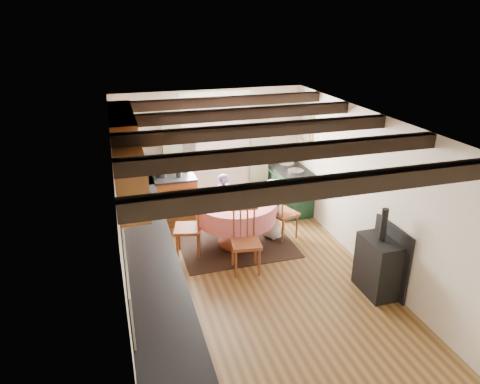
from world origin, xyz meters
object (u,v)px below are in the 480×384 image
object	(u,v)px
aga_range	(290,189)
child_right	(273,209)
cup	(231,190)
child_far	(223,200)
chair_near	(246,241)
dining_table	(236,223)
chair_right	(284,211)
cast_iron_stove	(380,252)
chair_left	(188,226)

from	to	relation	value
aga_range	child_right	bearing A→B (deg)	-127.38
cup	child_far	bearing A→B (deg)	99.87
chair_near	dining_table	bearing A→B (deg)	91.43
chair_right	cast_iron_stove	world-z (taller)	cast_iron_stove
child_far	child_right	xyz separation A→B (m)	(0.71, -0.68, 0.03)
child_far	child_right	distance (m)	0.99
chair_near	cup	size ratio (longest dim) A/B	10.62
chair_right	child_far	world-z (taller)	child_far
chair_left	child_far	xyz separation A→B (m)	(0.81, 0.87, 0.00)
dining_table	cup	bearing A→B (deg)	85.57
chair_left	child_far	bearing A→B (deg)	150.93
cast_iron_stove	cup	world-z (taller)	cast_iron_stove
dining_table	child_right	world-z (taller)	child_right
dining_table	chair_left	size ratio (longest dim) A/B	1.30
child_right	child_far	bearing A→B (deg)	30.53
chair_right	cup	size ratio (longest dim) A/B	10.30
chair_right	cup	bearing A→B (deg)	46.70
chair_near	cast_iron_stove	world-z (taller)	cast_iron_stove
aga_range	chair_right	bearing A→B (deg)	-117.87
cup	chair_left	bearing A→B (deg)	-149.89
child_far	chair_right	bearing A→B (deg)	133.37
chair_left	cast_iron_stove	distance (m)	2.96
aga_range	cup	world-z (taller)	aga_range
cup	chair_right	bearing A→B (deg)	-24.63
chair_near	cast_iron_stove	xyz separation A→B (m)	(1.61, -1.04, 0.13)
child_far	child_right	bearing A→B (deg)	129.54
dining_table	cup	world-z (taller)	cup
child_right	dining_table	bearing A→B (deg)	82.70
aga_range	chair_near	bearing A→B (deg)	-128.61
dining_table	chair_near	xyz separation A→B (m)	(-0.09, -0.82, 0.11)
child_right	chair_right	bearing A→B (deg)	-126.22
child_far	child_right	size ratio (longest dim) A/B	0.95
chair_left	cast_iron_stove	size ratio (longest dim) A/B	0.79
chair_right	cup	distance (m)	0.99
chair_left	dining_table	bearing A→B (deg)	109.76
chair_near	chair_left	xyz separation A→B (m)	(-0.75, 0.74, -0.00)
child_far	cast_iron_stove	bearing A→B (deg)	113.41
chair_near	cast_iron_stove	size ratio (longest dim) A/B	0.79
cast_iron_stove	child_right	xyz separation A→B (m)	(-0.83, 1.97, -0.10)
cast_iron_stove	cup	distance (m)	2.73
chair_left	cup	world-z (taller)	chair_left
chair_right	dining_table	bearing A→B (deg)	73.56
chair_right	child_right	world-z (taller)	child_right
dining_table	aga_range	world-z (taller)	aga_range
aga_range	dining_table	bearing A→B (deg)	-143.28
aga_range	child_far	xyz separation A→B (m)	(-1.44, -0.27, 0.06)
dining_table	child_far	world-z (taller)	child_far
dining_table	chair_right	bearing A→B (deg)	2.23
chair_near	cup	world-z (taller)	chair_near
chair_near	child_far	world-z (taller)	same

